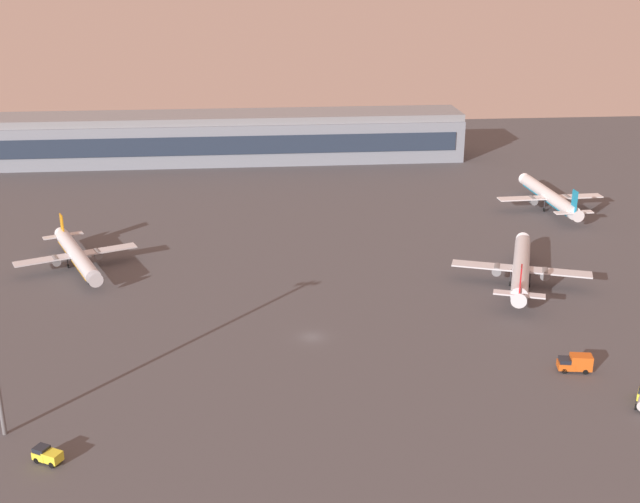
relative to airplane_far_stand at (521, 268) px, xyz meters
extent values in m
plane|color=#4C4C51|center=(-47.17, -21.98, -3.69)|extent=(416.00, 416.00, 0.00)
cube|color=gray|center=(-64.65, 119.59, 3.31)|extent=(161.39, 22.00, 14.00)
cube|color=#263347|center=(-64.65, 108.39, 4.01)|extent=(154.94, 0.40, 6.16)
cube|color=gray|center=(-64.65, 119.59, 11.51)|extent=(161.39, 19.80, 2.40)
cylinder|color=silver|center=(0.16, 0.45, 0.09)|extent=(14.51, 32.42, 3.50)
cone|color=silver|center=(6.15, 17.11, 0.09)|extent=(3.88, 3.21, 3.33)
cone|color=silver|center=(-5.88, -16.38, 0.09)|extent=(3.84, 3.49, 3.15)
cube|color=silver|center=(-0.15, -0.41, -0.10)|extent=(29.01, 13.44, 0.32)
cube|color=silver|center=(-5.29, -14.73, 0.27)|extent=(10.29, 5.51, 0.32)
cube|color=red|center=(-5.20, -14.47, 3.08)|extent=(1.26, 2.87, 5.99)
cylinder|color=slate|center=(-4.92, 1.30, -0.74)|extent=(3.03, 3.81, 2.03)
cylinder|color=slate|center=(4.62, -2.13, -0.74)|extent=(3.03, 3.81, 2.03)
cube|color=red|center=(0.16, 0.45, -0.88)|extent=(13.29, 29.80, 0.33)
cylinder|color=#333338|center=(3.75, 10.45, -1.55)|extent=(0.26, 0.26, 3.27)
cylinder|color=black|center=(3.75, 10.45, -3.19)|extent=(0.69, 1.08, 1.01)
cylinder|color=#333338|center=(-2.52, -1.03, -1.55)|extent=(0.26, 0.26, 3.27)
cylinder|color=black|center=(-2.52, -1.03, -3.19)|extent=(0.69, 1.08, 1.01)
cylinder|color=#333338|center=(1.29, -2.40, -1.55)|extent=(0.26, 0.26, 3.27)
cylinder|color=black|center=(1.29, -2.40, -3.19)|extent=(0.69, 1.08, 1.01)
cylinder|color=silver|center=(-97.27, 17.36, -0.20)|extent=(15.08, 29.49, 3.24)
cone|color=silver|center=(-90.82, 2.32, -0.20)|extent=(3.64, 3.09, 3.08)
cone|color=silver|center=(-103.79, 32.57, -0.20)|extent=(3.62, 3.34, 2.92)
cube|color=silver|center=(-97.61, 18.15, -0.37)|extent=(26.43, 13.89, 0.30)
cube|color=silver|center=(-103.16, 31.08, -0.03)|extent=(9.43, 5.58, 0.30)
cube|color=orange|center=(-103.05, 30.85, 2.57)|extent=(1.31, 2.61, 5.54)
cylinder|color=slate|center=(-93.30, 20.00, -0.96)|extent=(2.93, 3.56, 1.88)
cylinder|color=slate|center=(-101.92, 16.30, -0.96)|extent=(2.93, 3.56, 1.88)
cube|color=orange|center=(-97.27, 17.36, -1.09)|extent=(13.81, 27.11, 0.31)
cylinder|color=#333338|center=(-93.40, 8.34, -1.71)|extent=(0.24, 0.24, 3.03)
cylinder|color=black|center=(-93.40, 8.34, -3.22)|extent=(0.68, 1.00, 0.94)
cylinder|color=#333338|center=(-96.39, 20.06, -1.71)|extent=(0.24, 0.24, 3.03)
cylinder|color=black|center=(-96.39, 20.06, -3.22)|extent=(0.68, 1.00, 0.94)
cylinder|color=#333338|center=(-99.84, 18.59, -1.71)|extent=(0.24, 0.24, 3.03)
cylinder|color=black|center=(-99.84, 18.59, -3.22)|extent=(0.68, 1.00, 0.94)
cylinder|color=white|center=(25.76, 53.22, 0.12)|extent=(4.96, 33.59, 3.53)
cone|color=white|center=(25.00, 71.05, 0.12)|extent=(3.45, 2.37, 3.36)
cone|color=white|center=(26.53, 35.20, 0.12)|extent=(3.29, 2.74, 3.18)
cube|color=white|center=(25.80, 52.29, -0.07)|extent=(29.88, 4.98, 0.33)
cube|color=white|center=(26.45, 36.96, 0.30)|extent=(10.31, 2.66, 0.33)
cube|color=#1984B2|center=(26.44, 37.24, 3.14)|extent=(0.41, 2.98, 6.04)
cylinder|color=slate|center=(20.69, 52.07, -0.72)|extent=(2.19, 3.43, 2.05)
cylinder|color=slate|center=(30.91, 52.50, -0.72)|extent=(2.19, 3.43, 2.05)
cube|color=#1984B2|center=(25.76, 53.22, -0.85)|extent=(4.49, 30.90, 0.33)
cylinder|color=#333338|center=(25.30, 63.91, -1.53)|extent=(0.26, 0.26, 3.30)
cylinder|color=black|center=(25.30, 63.91, -3.18)|extent=(0.42, 1.04, 1.02)
cylinder|color=#333338|center=(23.82, 50.81, -1.53)|extent=(0.26, 0.26, 3.30)
cylinder|color=black|center=(23.82, 50.81, -3.18)|extent=(0.42, 1.04, 1.02)
cylinder|color=#333338|center=(27.90, 50.98, -1.53)|extent=(0.26, 0.26, 3.30)
cylinder|color=black|center=(27.90, 50.98, -3.18)|extent=(0.42, 1.04, 1.02)
cube|color=#D85919|center=(-4.86, -38.93, -2.64)|extent=(3.13, 2.85, 1.20)
cube|color=#1E232D|center=(-4.86, -38.93, -1.69)|extent=(2.77, 2.60, 0.70)
cube|color=#D85919|center=(-2.42, -39.37, -1.94)|extent=(3.95, 2.90, 2.60)
cylinder|color=black|center=(-5.42, -39.90, -3.24)|extent=(0.94, 0.45, 0.90)
cylinder|color=black|center=(-5.05, -37.83, -3.24)|extent=(0.94, 0.45, 0.90)
cylinder|color=black|center=(-1.96, -40.52, -3.24)|extent=(0.94, 0.45, 0.90)
cylinder|color=black|center=(-1.59, -38.45, -3.24)|extent=(0.94, 0.45, 0.90)
cylinder|color=black|center=(3.41, -48.95, -3.24)|extent=(0.73, 0.92, 0.90)
cylinder|color=black|center=(1.40, -52.22, -3.24)|extent=(0.73, 0.92, 0.90)
cube|color=yellow|center=(-88.34, -57.71, -2.69)|extent=(2.81, 2.77, 1.10)
cube|color=#1E232D|center=(-88.34, -57.71, -1.79)|extent=(2.51, 2.51, 0.70)
cube|color=yellow|center=(-86.69, -58.63, -2.54)|extent=(3.03, 2.85, 1.40)
cylinder|color=black|center=(-89.01, -58.31, -3.24)|extent=(0.93, 0.70, 0.90)
cylinder|color=black|center=(-88.18, -56.83, -3.24)|extent=(0.93, 0.70, 0.90)
cylinder|color=black|center=(-86.67, -59.62, -3.24)|extent=(0.93, 0.70, 0.90)
cylinder|color=black|center=(-85.84, -58.14, -3.24)|extent=(0.93, 0.70, 0.90)
camera|label=1|loc=(-58.13, -157.64, 63.28)|focal=45.27mm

